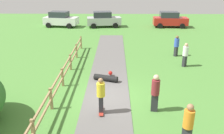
% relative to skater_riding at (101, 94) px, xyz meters
% --- Properties ---
extents(ground_plane, '(60.00, 60.00, 0.00)m').
position_rel_skater_riding_xyz_m(ground_plane, '(0.20, 1.61, -0.99)').
color(ground_plane, '#4C8438').
extents(asphalt_path, '(2.40, 28.00, 0.02)m').
position_rel_skater_riding_xyz_m(asphalt_path, '(0.20, 1.61, -0.98)').
color(asphalt_path, '#605E5B').
rests_on(asphalt_path, ground_plane).
extents(wooden_fence, '(0.12, 18.12, 1.10)m').
position_rel_skater_riding_xyz_m(wooden_fence, '(-2.40, 1.61, -0.32)').
color(wooden_fence, '#997A51').
rests_on(wooden_fence, ground_plane).
extents(skater_riding, '(0.39, 0.81, 1.75)m').
position_rel_skater_riding_xyz_m(skater_riding, '(0.00, 0.00, 0.00)').
color(skater_riding, '#B23326').
rests_on(skater_riding, asphalt_path).
extents(skater_fallen, '(1.51, 1.34, 0.36)m').
position_rel_skater_riding_xyz_m(skater_fallen, '(0.09, 3.68, -0.79)').
color(skater_fallen, black).
rests_on(skater_fallen, asphalt_path).
extents(bystander_blue, '(0.54, 0.54, 1.66)m').
position_rel_skater_riding_xyz_m(bystander_blue, '(5.48, 8.59, -0.08)').
color(bystander_blue, '#2D2D33').
rests_on(bystander_blue, ground_plane).
extents(bystander_maroon, '(0.43, 0.43, 1.85)m').
position_rel_skater_riding_xyz_m(bystander_maroon, '(2.49, 0.23, 0.04)').
color(bystander_maroon, '#2D2D33').
rests_on(bystander_maroon, ground_plane).
extents(bystander_white, '(0.54, 0.54, 1.70)m').
position_rel_skater_riding_xyz_m(bystander_white, '(5.53, 6.24, -0.06)').
color(bystander_white, '#2D2D33').
rests_on(bystander_white, ground_plane).
extents(bystander_orange, '(0.53, 0.53, 1.80)m').
position_rel_skater_riding_xyz_m(bystander_orange, '(3.29, -2.27, 0.00)').
color(bystander_orange, '#2D2D33').
rests_on(bystander_orange, ground_plane).
extents(parked_car_red, '(4.27, 2.15, 1.92)m').
position_rel_skater_riding_xyz_m(parked_car_red, '(7.44, 20.26, -0.03)').
color(parked_car_red, red).
rests_on(parked_car_red, ground_plane).
extents(parked_car_white, '(4.42, 2.50, 1.92)m').
position_rel_skater_riding_xyz_m(parked_car_white, '(-6.30, 20.27, -0.03)').
color(parked_car_white, silver).
rests_on(parked_car_white, ground_plane).
extents(parked_car_silver, '(4.37, 2.38, 1.92)m').
position_rel_skater_riding_xyz_m(parked_car_silver, '(-0.88, 20.25, -0.03)').
color(parked_car_silver, '#B7B7BC').
rests_on(parked_car_silver, ground_plane).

